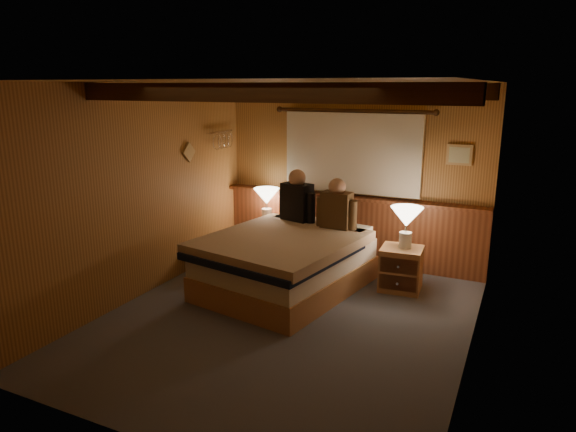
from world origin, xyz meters
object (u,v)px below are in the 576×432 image
Objects in this scene: nightstand_right at (401,269)px; person_right at (337,208)px; lamp_right at (406,219)px; bed at (286,262)px; nightstand_left at (268,239)px; duffel_bag at (216,258)px; lamp_left at (267,198)px; person_left at (297,199)px.

nightstand_right is 0.81× the size of person_right.
person_right is (-0.82, -0.02, 0.67)m from nightstand_right.
nightstand_right is at bearing -135.84° from lamp_right.
bed is 1.29m from nightstand_left.
bed is 3.73× the size of duffel_bag.
lamp_left is at bearing 162.72° from nightstand_right.
lamp_right reaches higher than nightstand_left.
bed is 4.72× the size of lamp_left.
lamp_left is 1.12m from duffel_bag.
lamp_right is at bearing 5.23° from person_right.
bed is at bearing -123.45° from person_right.
bed is 1.16m from duffel_bag.
lamp_right is 1.44m from person_left.
bed is at bearing -158.75° from nightstand_right.
nightstand_right is 1.57m from person_left.
bed reaches higher than nightstand_right.
duffel_bag is at bearing -107.59° from nightstand_left.
person_left is at bearing 113.98° from bed.
nightstand_left is (-0.77, 1.02, -0.10)m from bed.
lamp_left is 0.73× the size of person_right.
person_right is at bearing -14.75° from nightstand_left.
person_right is at bearing -177.11° from lamp_right.
nightstand_right is 1.11× the size of lamp_left.
nightstand_left is 1.08× the size of lamp_left.
person_right is (0.59, -0.13, -0.02)m from person_left.
duffel_bag is (-0.95, -0.49, -0.78)m from person_left.
nightstand_right reaches higher than duffel_bag.
nightstand_right reaches higher than nightstand_left.
nightstand_right is 2.39m from duffel_bag.
lamp_left is (-0.80, 1.06, 0.48)m from bed.
duffel_bag is at bearing -175.31° from nightstand_right.
duffel_bag is (-2.36, -0.37, -0.09)m from nightstand_right.
nightstand_left is 0.89m from duffel_bag.
nightstand_left is at bearing 137.07° from bed.
person_right reaches higher than bed.
bed reaches higher than duffel_bag.
lamp_right is (2.03, -0.41, 0.61)m from nightstand_left.
duffel_bag is (-1.13, 0.22, -0.18)m from bed.
person_right reaches higher than lamp_left.
nightstand_right is 2.16m from lamp_left.
person_left is 1.32m from duffel_bag.
lamp_left is at bearing 58.61° from duffel_bag.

